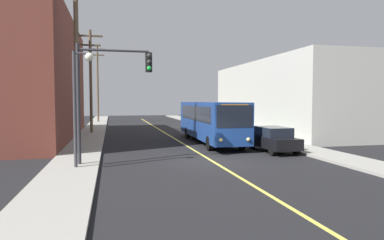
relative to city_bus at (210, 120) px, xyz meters
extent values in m
plane|color=black|center=(-2.20, -7.97, -1.82)|extent=(120.00, 120.00, 0.00)
cube|color=gray|center=(-9.45, 2.03, -1.74)|extent=(2.50, 90.00, 0.15)
cube|color=gray|center=(5.05, 2.03, -1.74)|extent=(2.50, 90.00, 0.15)
cube|color=#D8CC4C|center=(-2.20, 7.03, -1.81)|extent=(0.16, 60.00, 0.01)
cube|color=brown|center=(-15.70, 5.71, 3.35)|extent=(10.00, 21.59, 10.34)
cube|color=black|center=(-10.74, 5.71, -0.22)|extent=(0.06, 15.12, 1.30)
cube|color=black|center=(-10.74, 5.71, 2.98)|extent=(0.06, 15.12, 1.30)
cube|color=black|center=(-10.74, 5.71, 6.18)|extent=(0.06, 15.12, 1.30)
cube|color=#B2B2A8|center=(12.30, 6.83, 1.81)|extent=(12.00, 22.12, 7.25)
cube|color=black|center=(6.34, 6.83, -0.22)|extent=(0.06, 15.48, 1.30)
cube|color=black|center=(6.34, 6.83, 2.98)|extent=(0.06, 15.48, 1.30)
cube|color=navy|center=(0.00, 0.01, 0.01)|extent=(2.84, 12.06, 2.75)
cube|color=black|center=(-0.15, -5.97, 0.53)|extent=(2.35, 0.14, 1.40)
cube|color=black|center=(0.15, 5.99, 0.63)|extent=(2.30, 0.14, 1.10)
cube|color=black|center=(-1.25, 0.04, 0.53)|extent=(0.31, 10.20, 1.10)
cube|color=black|center=(1.25, -0.02, 0.53)|extent=(0.31, 10.20, 1.10)
cube|color=orange|center=(-0.15, -5.96, 1.13)|extent=(1.79, 0.10, 0.30)
sphere|color=#F9D872|center=(-1.04, -5.98, -0.92)|extent=(0.24, 0.24, 0.24)
sphere|color=#F9D872|center=(0.74, -6.03, -0.92)|extent=(0.24, 0.24, 0.24)
cylinder|color=black|center=(-1.23, -4.16, -1.32)|extent=(0.32, 1.01, 1.00)
cylinder|color=black|center=(1.02, -4.21, -1.32)|extent=(0.32, 1.01, 1.00)
cylinder|color=black|center=(-1.04, 3.54, -1.32)|extent=(0.32, 1.01, 1.00)
cylinder|color=black|center=(1.21, 3.48, -1.32)|extent=(0.32, 1.01, 1.00)
cube|color=black|center=(2.64, -5.60, -1.15)|extent=(1.84, 4.42, 0.70)
cube|color=black|center=(2.64, -5.60, -0.50)|extent=(1.64, 2.48, 0.60)
cylinder|color=black|center=(1.85, -7.11, -1.50)|extent=(0.23, 0.64, 0.64)
cylinder|color=black|center=(3.45, -7.09, -1.50)|extent=(0.23, 0.64, 0.64)
cylinder|color=black|center=(1.82, -4.11, -1.50)|extent=(0.23, 0.64, 0.64)
cylinder|color=black|center=(3.42, -4.09, -1.50)|extent=(0.23, 0.64, 0.64)
cube|color=#196038|center=(2.67, 0.92, -1.15)|extent=(1.95, 4.46, 0.70)
cube|color=black|center=(2.67, 0.92, -0.50)|extent=(1.70, 2.52, 0.60)
cylinder|color=black|center=(1.82, -0.55, -1.50)|extent=(0.24, 0.65, 0.64)
cylinder|color=black|center=(3.42, -0.61, -1.50)|extent=(0.24, 0.65, 0.64)
cylinder|color=black|center=(1.92, 2.45, -1.50)|extent=(0.24, 0.65, 0.64)
cylinder|color=black|center=(3.52, 2.39, -1.50)|extent=(0.24, 0.65, 0.64)
cube|color=silver|center=(2.46, 7.05, -1.15)|extent=(1.89, 4.44, 0.70)
cube|color=black|center=(2.46, 7.05, -0.50)|extent=(1.67, 2.50, 0.60)
cylinder|color=black|center=(1.69, 5.53, -1.50)|extent=(0.23, 0.64, 0.64)
cylinder|color=black|center=(3.29, 5.56, -1.50)|extent=(0.23, 0.64, 0.64)
cylinder|color=black|center=(1.63, 8.53, -1.50)|extent=(0.23, 0.64, 0.64)
cylinder|color=black|center=(3.23, 8.56, -1.50)|extent=(0.23, 0.64, 0.64)
cylinder|color=brown|center=(-9.57, -3.94, 3.85)|extent=(0.28, 0.28, 11.03)
cylinder|color=brown|center=(-9.50, 9.62, 3.40)|extent=(0.28, 0.28, 10.13)
cube|color=#4C3D2D|center=(-9.50, 9.62, 7.86)|extent=(2.40, 0.16, 0.16)
cube|color=#4C3D2D|center=(-9.50, 9.62, 6.96)|extent=(2.00, 0.16, 0.16)
cylinder|color=brown|center=(-9.50, 28.05, 4.08)|extent=(0.28, 0.28, 11.50)
cube|color=#4C3D2D|center=(-9.50, 28.05, 9.23)|extent=(2.40, 0.16, 0.16)
cube|color=#4C3D2D|center=(-9.50, 28.05, 8.33)|extent=(2.00, 0.16, 0.16)
cylinder|color=#2D2D33|center=(-9.15, -8.08, 1.33)|extent=(0.18, 0.18, 6.00)
cylinder|color=#2D2D33|center=(-7.40, -8.08, 4.03)|extent=(3.50, 0.12, 0.12)
cube|color=black|center=(-5.65, -8.08, 3.48)|extent=(0.32, 0.36, 1.00)
sphere|color=#2D2D2D|center=(-5.65, -8.27, 3.80)|extent=(0.22, 0.22, 0.22)
sphere|color=#2D2D2D|center=(-5.65, -8.27, 3.48)|extent=(0.22, 0.22, 0.22)
sphere|color=green|center=(-5.65, -8.27, 3.16)|extent=(0.22, 0.22, 0.22)
cylinder|color=#38383D|center=(-9.25, -8.90, 1.08)|extent=(0.16, 0.16, 5.50)
cylinder|color=#38383D|center=(-8.90, -8.90, 3.73)|extent=(0.70, 0.10, 0.10)
sphere|color=#EAE5C6|center=(-8.55, -8.90, 3.58)|extent=(0.40, 0.40, 0.40)
camera|label=1|loc=(-7.57, -26.08, 1.51)|focal=32.31mm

